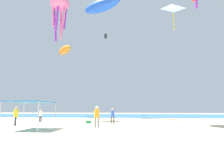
{
  "coord_description": "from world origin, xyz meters",
  "views": [
    {
      "loc": [
        2.89,
        -16.89,
        1.68
      ],
      "look_at": [
        0.02,
        12.19,
        6.42
      ],
      "focal_mm": 31.01,
      "sensor_mm": 36.0,
      "label": 1
    }
  ],
  "objects_px": {
    "person_rightmost": "(113,115)",
    "person_central": "(16,115)",
    "kite_diamond_white": "(173,10)",
    "person_leftmost": "(41,114)",
    "kite_inflatable_orange": "(65,50)",
    "cooler_box": "(89,122)",
    "kite_parafoil_black": "(105,36)",
    "person_near_tent": "(97,115)",
    "canopy_tent": "(31,103)",
    "kite_inflatable_blue": "(101,6)",
    "kite_octopus_pink": "(60,6)"
  },
  "relations": [
    {
      "from": "person_near_tent",
      "to": "canopy_tent",
      "type": "bearing_deg",
      "value": -132.95
    },
    {
      "from": "kite_diamond_white",
      "to": "kite_inflatable_blue",
      "type": "bearing_deg",
      "value": -40.41
    },
    {
      "from": "person_rightmost",
      "to": "kite_inflatable_orange",
      "type": "distance_m",
      "value": 23.25
    },
    {
      "from": "canopy_tent",
      "to": "person_leftmost",
      "type": "distance_m",
      "value": 8.96
    },
    {
      "from": "person_central",
      "to": "kite_diamond_white",
      "type": "bearing_deg",
      "value": -82.52
    },
    {
      "from": "kite_inflatable_orange",
      "to": "person_rightmost",
      "type": "bearing_deg",
      "value": 176.6
    },
    {
      "from": "person_near_tent",
      "to": "kite_inflatable_orange",
      "type": "bearing_deg",
      "value": 142.4
    },
    {
      "from": "person_central",
      "to": "kite_inflatable_orange",
      "type": "relative_size",
      "value": 0.35
    },
    {
      "from": "person_leftmost",
      "to": "kite_inflatable_orange",
      "type": "distance_m",
      "value": 19.13
    },
    {
      "from": "canopy_tent",
      "to": "kite_parafoil_black",
      "type": "height_order",
      "value": "kite_parafoil_black"
    },
    {
      "from": "kite_inflatable_orange",
      "to": "kite_parafoil_black",
      "type": "distance_m",
      "value": 11.92
    },
    {
      "from": "person_near_tent",
      "to": "person_rightmost",
      "type": "height_order",
      "value": "person_near_tent"
    },
    {
      "from": "kite_octopus_pink",
      "to": "kite_diamond_white",
      "type": "relative_size",
      "value": 1.69
    },
    {
      "from": "kite_inflatable_blue",
      "to": "person_near_tent",
      "type": "bearing_deg",
      "value": -55.08
    },
    {
      "from": "cooler_box",
      "to": "kite_inflatable_orange",
      "type": "xyz_separation_m",
      "value": [
        -8.81,
        15.68,
        13.42
      ]
    },
    {
      "from": "cooler_box",
      "to": "canopy_tent",
      "type": "bearing_deg",
      "value": -115.93
    },
    {
      "from": "canopy_tent",
      "to": "cooler_box",
      "type": "height_order",
      "value": "canopy_tent"
    },
    {
      "from": "person_rightmost",
      "to": "kite_parafoil_black",
      "type": "relative_size",
      "value": 0.45
    },
    {
      "from": "cooler_box",
      "to": "kite_octopus_pink",
      "type": "xyz_separation_m",
      "value": [
        -6.06,
        5.17,
        17.28
      ]
    },
    {
      "from": "kite_diamond_white",
      "to": "kite_parafoil_black",
      "type": "bearing_deg",
      "value": -76.64
    },
    {
      "from": "person_rightmost",
      "to": "person_central",
      "type": "bearing_deg",
      "value": 0.09
    },
    {
      "from": "person_leftmost",
      "to": "person_rightmost",
      "type": "height_order",
      "value": "person_rightmost"
    },
    {
      "from": "person_leftmost",
      "to": "cooler_box",
      "type": "relative_size",
      "value": 2.76
    },
    {
      "from": "canopy_tent",
      "to": "cooler_box",
      "type": "bearing_deg",
      "value": 64.07
    },
    {
      "from": "person_near_tent",
      "to": "kite_inflatable_orange",
      "type": "distance_m",
      "value": 26.16
    },
    {
      "from": "person_near_tent",
      "to": "kite_inflatable_blue",
      "type": "height_order",
      "value": "kite_inflatable_blue"
    },
    {
      "from": "person_near_tent",
      "to": "kite_inflatable_blue",
      "type": "bearing_deg",
      "value": 122.89
    },
    {
      "from": "person_leftmost",
      "to": "cooler_box",
      "type": "height_order",
      "value": "person_leftmost"
    },
    {
      "from": "person_central",
      "to": "kite_inflatable_blue",
      "type": "bearing_deg",
      "value": -48.99
    },
    {
      "from": "kite_diamond_white",
      "to": "person_near_tent",
      "type": "bearing_deg",
      "value": 23.2
    },
    {
      "from": "person_rightmost",
      "to": "canopy_tent",
      "type": "bearing_deg",
      "value": 28.02
    },
    {
      "from": "person_leftmost",
      "to": "canopy_tent",
      "type": "bearing_deg",
      "value": -40.45
    },
    {
      "from": "canopy_tent",
      "to": "person_near_tent",
      "type": "xyz_separation_m",
      "value": [
        5.07,
        2.05,
        -1.02
      ]
    },
    {
      "from": "canopy_tent",
      "to": "person_rightmost",
      "type": "xyz_separation_m",
      "value": [
        6.01,
        6.69,
        -1.14
      ]
    },
    {
      "from": "person_leftmost",
      "to": "cooler_box",
      "type": "bearing_deg",
      "value": 15.53
    },
    {
      "from": "kite_parafoil_black",
      "to": "kite_inflatable_blue",
      "type": "height_order",
      "value": "kite_inflatable_blue"
    },
    {
      "from": "kite_octopus_pink",
      "to": "kite_inflatable_orange",
      "type": "xyz_separation_m",
      "value": [
        -2.75,
        10.51,
        -3.87
      ]
    },
    {
      "from": "kite_octopus_pink",
      "to": "kite_parafoil_black",
      "type": "xyz_separation_m",
      "value": [
        4.82,
        17.83,
        1.71
      ]
    },
    {
      "from": "person_near_tent",
      "to": "person_leftmost",
      "type": "distance_m",
      "value": 10.3
    },
    {
      "from": "canopy_tent",
      "to": "cooler_box",
      "type": "distance_m",
      "value": 7.78
    },
    {
      "from": "kite_inflatable_orange",
      "to": "kite_diamond_white",
      "type": "relative_size",
      "value": 1.26
    },
    {
      "from": "kite_octopus_pink",
      "to": "kite_inflatable_blue",
      "type": "bearing_deg",
      "value": -164.12
    },
    {
      "from": "person_leftmost",
      "to": "kite_diamond_white",
      "type": "distance_m",
      "value": 26.21
    },
    {
      "from": "kite_octopus_pink",
      "to": "person_near_tent",
      "type": "bearing_deg",
      "value": 96.52
    },
    {
      "from": "kite_diamond_white",
      "to": "kite_parafoil_black",
      "type": "xyz_separation_m",
      "value": [
        -13.25,
        13.9,
        1.18
      ]
    },
    {
      "from": "cooler_box",
      "to": "kite_parafoil_black",
      "type": "xyz_separation_m",
      "value": [
        -1.24,
        23.0,
        18.99
      ]
    },
    {
      "from": "kite_inflatable_blue",
      "to": "kite_inflatable_orange",
      "type": "bearing_deg",
      "value": 179.55
    },
    {
      "from": "person_near_tent",
      "to": "person_rightmost",
      "type": "distance_m",
      "value": 4.74
    },
    {
      "from": "person_near_tent",
      "to": "kite_diamond_white",
      "type": "height_order",
      "value": "kite_diamond_white"
    },
    {
      "from": "kite_inflatable_orange",
      "to": "kite_diamond_white",
      "type": "height_order",
      "value": "kite_diamond_white"
    }
  ]
}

